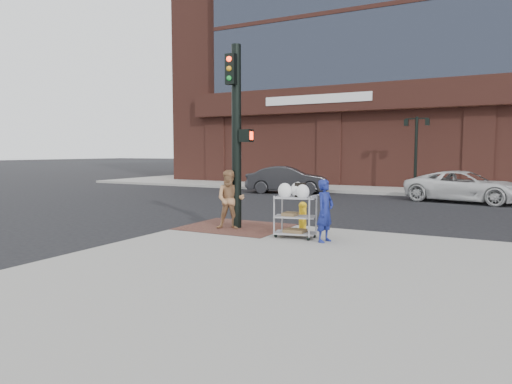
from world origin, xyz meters
The scene contains 14 objects.
ground centered at (0.00, 0.00, 0.00)m, with size 220.00×220.00×0.00m, color black.
brick_curb_ramp centered at (-0.60, 0.90, 0.16)m, with size 2.80×2.40×0.01m, color #522A26.
lamp_post centered at (2.00, 16.00, 2.62)m, with size 1.32×0.22×4.00m.
parking_sign centered at (-8.50, 15.00, 1.25)m, with size 0.05×0.05×2.20m, color black.
traffic_signal_pole centered at (-0.48, 0.77, 2.83)m, with size 0.61×0.51×5.00m.
woman_blue centered at (2.32, 0.05, 0.89)m, with size 0.54×0.35×1.47m, color navy.
pedestrian_tan centered at (-0.57, 0.56, 0.96)m, with size 0.79×0.61×1.62m, color #A4754D.
sedan_dark centered at (-4.23, 12.84, 0.74)m, with size 1.56×4.46×1.47m, color black.
minivan_white centered at (4.68, 12.34, 0.70)m, with size 2.33×5.05×1.40m, color silver.
utility_cart centered at (1.50, 0.20, 0.77)m, with size 1.08×0.76×1.37m.
fire_hydrant centered at (1.41, 0.93, 0.57)m, with size 0.39×0.27×0.82m.
newsbox_red centered at (-6.63, 15.08, 0.60)m, with size 0.38×0.34×0.89m, color maroon.
newsbox_yellow centered at (-5.98, 15.19, 0.67)m, with size 0.44×0.40×1.05m, color orange.
newsbox_blue centered at (-5.84, 15.60, 0.61)m, with size 0.39×0.35×0.92m, color #1C2ABB.
Camera 1 is at (5.79, -10.10, 2.27)m, focal length 32.00 mm.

